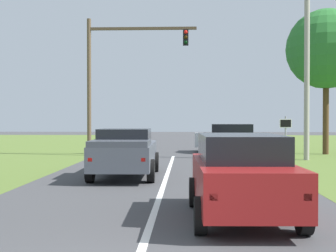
{
  "coord_description": "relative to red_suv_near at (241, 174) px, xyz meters",
  "views": [
    {
      "loc": [
        0.73,
        -5.32,
        2.18
      ],
      "look_at": [
        -0.16,
        18.06,
        1.81
      ],
      "focal_mm": 50.7,
      "sensor_mm": 36.0,
      "label": 1
    }
  ],
  "objects": [
    {
      "name": "ground_plane",
      "position": [
        -1.93,
        6.97,
        -0.97
      ],
      "size": [
        120.0,
        120.0,
        0.0
      ],
      "primitive_type": "plane",
      "color": "#424244"
    },
    {
      "name": "utility_pole_right",
      "position": [
        5.12,
        14.74,
        4.05
      ],
      "size": [
        0.28,
        0.28,
        10.04
      ],
      "primitive_type": "cylinder",
      "color": "#9E998E",
      "rests_on": "ground_plane"
    },
    {
      "name": "crossing_suv_far",
      "position": [
        1.62,
        20.7,
        -0.02
      ],
      "size": [
        4.43,
        2.29,
        1.82
      ],
      "color": "silver",
      "rests_on": "ground_plane"
    },
    {
      "name": "keep_moving_sign",
      "position": [
        3.72,
        13.27,
        0.5
      ],
      "size": [
        0.6,
        0.09,
        2.29
      ],
      "color": "gray",
      "rests_on": "ground_plane"
    },
    {
      "name": "oak_tree_right",
      "position": [
        7.31,
        18.83,
        5.43
      ],
      "size": [
        4.83,
        4.83,
        8.83
      ],
      "color": "#4C351E",
      "rests_on": "ground_plane"
    },
    {
      "name": "pickup_truck_lead",
      "position": [
        -3.46,
        7.16,
        -0.02
      ],
      "size": [
        2.41,
        5.38,
        1.8
      ],
      "color": "#4C515B",
      "rests_on": "ground_plane"
    },
    {
      "name": "red_suv_near",
      "position": [
        0.0,
        0.0,
        0.0
      ],
      "size": [
        2.26,
        4.63,
        1.82
      ],
      "color": "maroon",
      "rests_on": "ground_plane"
    },
    {
      "name": "traffic_light",
      "position": [
        -5.37,
        17.47,
        4.26
      ],
      "size": [
        6.47,
        0.4,
        8.07
      ],
      "color": "brown",
      "rests_on": "ground_plane"
    }
  ]
}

